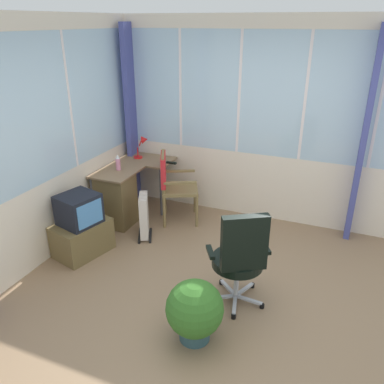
{
  "coord_description": "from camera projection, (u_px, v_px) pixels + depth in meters",
  "views": [
    {
      "loc": [
        -3.06,
        -0.97,
        2.6
      ],
      "look_at": [
        0.71,
        0.58,
        0.8
      ],
      "focal_mm": 36.49,
      "sensor_mm": 36.0,
      "label": 1
    }
  ],
  "objects": [
    {
      "name": "ground",
      "position": [
        218.0,
        301.0,
        3.99
      ],
      "size": [
        4.93,
        5.21,
        0.06
      ],
      "primitive_type": "cube",
      "color": "#8D6F51"
    },
    {
      "name": "potted_plant",
      "position": [
        195.0,
        310.0,
        3.36
      ],
      "size": [
        0.51,
        0.51,
        0.58
      ],
      "color": "#2E4F56",
      "rests_on": "ground"
    },
    {
      "name": "north_window_panel",
      "position": [
        33.0,
        149.0,
        4.17
      ],
      "size": [
        3.93,
        0.07,
        2.68
      ],
      "color": "#F0E0C8",
      "rests_on": "ground"
    },
    {
      "name": "curtain_east_far",
      "position": [
        364.0,
        139.0,
        4.67
      ],
      "size": [
        0.34,
        0.07,
        2.58
      ],
      "primitive_type": "cube",
      "rotation": [
        0.0,
        0.0,
        -0.01
      ],
      "color": "#484E98",
      "rests_on": "ground"
    },
    {
      "name": "office_chair",
      "position": [
        240.0,
        255.0,
        3.65
      ],
      "size": [
        0.59,
        0.62,
        1.05
      ],
      "color": "#B7B7BF",
      "rests_on": "ground"
    },
    {
      "name": "wooden_armchair",
      "position": [
        170.0,
        179.0,
        5.3
      ],
      "size": [
        0.64,
        0.64,
        0.98
      ],
      "color": "olive",
      "rests_on": "ground"
    },
    {
      "name": "east_window_panel",
      "position": [
        270.0,
        125.0,
        5.12
      ],
      "size": [
        0.07,
        4.21,
        2.68
      ],
      "color": "#F0E0C8",
      "rests_on": "ground"
    },
    {
      "name": "tv_remote",
      "position": [
        171.0,
        163.0,
        5.51
      ],
      "size": [
        0.05,
        0.15,
        0.02
      ],
      "primitive_type": "cube",
      "rotation": [
        0.0,
        0.0,
        -0.06
      ],
      "color": "black",
      "rests_on": "desk"
    },
    {
      "name": "spray_bottle",
      "position": [
        118.0,
        162.0,
        5.24
      ],
      "size": [
        0.06,
        0.06,
        0.22
      ],
      "color": "pink",
      "rests_on": "desk"
    },
    {
      "name": "desk",
      "position": [
        117.0,
        196.0,
        5.33
      ],
      "size": [
        1.18,
        0.77,
        0.74
      ],
      "color": "#87694A",
      "rests_on": "ground"
    },
    {
      "name": "curtain_corner",
      "position": [
        132.0,
        117.0,
        5.73
      ],
      "size": [
        0.35,
        0.11,
        2.58
      ],
      "primitive_type": "cube",
      "rotation": [
        0.0,
        0.0,
        0.13
      ],
      "color": "#484E98",
      "rests_on": "ground"
    },
    {
      "name": "tv_on_stand",
      "position": [
        81.0,
        228.0,
        4.63
      ],
      "size": [
        0.73,
        0.59,
        0.77
      ],
      "color": "brown",
      "rests_on": "ground"
    },
    {
      "name": "space_heater",
      "position": [
        144.0,
        215.0,
        5.02
      ],
      "size": [
        0.41,
        0.31,
        0.59
      ],
      "color": "silver",
      "rests_on": "ground"
    },
    {
      "name": "desk_lamp",
      "position": [
        143.0,
        144.0,
        5.71
      ],
      "size": [
        0.24,
        0.21,
        0.32
      ],
      "color": "red",
      "rests_on": "desk"
    }
  ]
}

